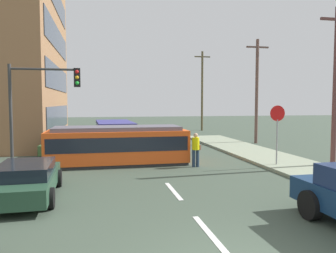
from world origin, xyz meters
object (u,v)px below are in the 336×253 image
Objects in this scene: city_bus at (115,132)px; traffic_light_mast at (40,97)px; pedestrian_crossing at (196,148)px; stop_sign at (277,122)px; streetcar_tram at (118,145)px; utility_pole_mid at (257,89)px; utility_pole_far at (202,90)px; parked_sedan_far at (60,144)px; utility_pole_near at (335,84)px; parked_sedan_mid at (27,180)px.

city_bus is 10.27m from traffic_light_mast.
pedestrian_crossing is (3.51, -9.25, -0.08)m from city_bus.
pedestrian_crossing is at bearing 167.30° from stop_sign.
streetcar_tram is 0.88× the size of utility_pole_mid.
pedestrian_crossing is 22.20m from utility_pole_far.
utility_pole_far is at bearing 71.90° from pedestrian_crossing.
parked_sedan_far is 0.91× the size of traffic_light_mast.
stop_sign is 0.32× the size of utility_pole_far.
utility_pole_mid reaches higher than utility_pole_near.
utility_pole_mid reaches higher than stop_sign.
utility_pole_near is (13.53, -6.96, 3.41)m from parked_sedan_far.
pedestrian_crossing is 8.91m from parked_sedan_far.
utility_pole_near is at bearing -5.80° from traffic_light_mast.
utility_pole_mid is at bearing 31.93° from streetcar_tram.
traffic_light_mast reaches higher than parked_sedan_far.
parked_sedan_far is (0.02, 9.69, 0.00)m from parked_sedan_mid.
city_bus is 5.11m from parked_sedan_far.
stop_sign is 10.14m from utility_pole_mid.
streetcar_tram is 0.92× the size of utility_pole_near.
utility_pole_far reaches higher than stop_sign.
parked_sedan_far is 15.60m from utility_pole_near.
parked_sedan_far is at bearing 152.78° from utility_pole_near.
utility_pole_near reaches higher than traffic_light_mast.
stop_sign reaches higher than streetcar_tram.
utility_pole_near reaches higher than city_bus.
utility_pole_far is at bearing 47.95° from parked_sedan_far.
utility_pole_mid is (11.06, 6.89, 3.17)m from streetcar_tram.
city_bus is 1.26× the size of traffic_light_mast.
pedestrian_crossing is 0.19× the size of utility_pole_far.
utility_pole_near reaches higher than stop_sign.
parked_sedan_far is at bearing 129.55° from streetcar_tram.
streetcar_tram is at bearing -118.65° from utility_pole_far.
traffic_light_mast is (-3.47, -1.61, 2.40)m from streetcar_tram.
stop_sign is 3.31m from utility_pole_near.
utility_pole_mid reaches higher than traffic_light_mast.
traffic_light_mast reaches higher than city_bus.
pedestrian_crossing is 0.35× the size of traffic_light_mast.
utility_pole_mid reaches higher than parked_sedan_mid.
parked_sedan_mid and parked_sedan_far have the same top height.
streetcar_tram is 8.04m from stop_sign.
pedestrian_crossing is at bearing -108.10° from utility_pole_far.
pedestrian_crossing is 7.38m from utility_pole_near.
pedestrian_crossing is 0.38× the size of parked_sedan_far.
utility_pole_far is (6.80, 20.81, 3.68)m from pedestrian_crossing.
parked_sedan_far is 12.68m from stop_sign.
utility_pole_near is at bearing -27.22° from parked_sedan_far.
utility_pole_mid is (14.33, 2.93, 3.55)m from parked_sedan_far.
parked_sedan_mid is at bearing -90.09° from parked_sedan_far.
utility_pole_near is 0.87× the size of utility_pole_far.
city_bus is 12.57m from stop_sign.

